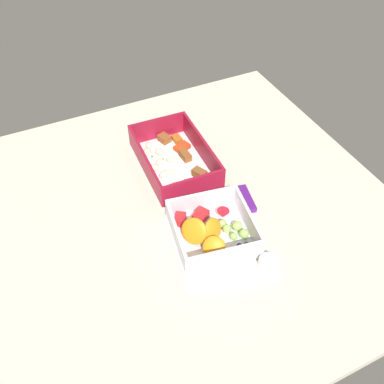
% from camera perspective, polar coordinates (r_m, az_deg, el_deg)
% --- Properties ---
extents(table_surface, '(0.80, 0.80, 0.02)m').
position_cam_1_polar(table_surface, '(0.86, -0.12, -2.40)').
color(table_surface, beige).
rests_on(table_surface, ground).
extents(pasta_container, '(0.22, 0.15, 0.06)m').
position_cam_1_polar(pasta_container, '(0.92, -2.47, 4.37)').
color(pasta_container, white).
rests_on(pasta_container, table_surface).
extents(fruit_bowl, '(0.17, 0.17, 0.06)m').
position_cam_1_polar(fruit_bowl, '(0.78, 2.78, -5.27)').
color(fruit_bowl, white).
rests_on(fruit_bowl, table_surface).
extents(candy_bar, '(0.07, 0.04, 0.01)m').
position_cam_1_polar(candy_bar, '(0.86, 7.30, -0.95)').
color(candy_bar, '#51197A').
rests_on(candy_bar, table_surface).
extents(paper_cup_liner, '(0.03, 0.03, 0.02)m').
position_cam_1_polar(paper_cup_liner, '(0.76, 10.37, -9.54)').
color(paper_cup_liner, white).
rests_on(paper_cup_liner, table_surface).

